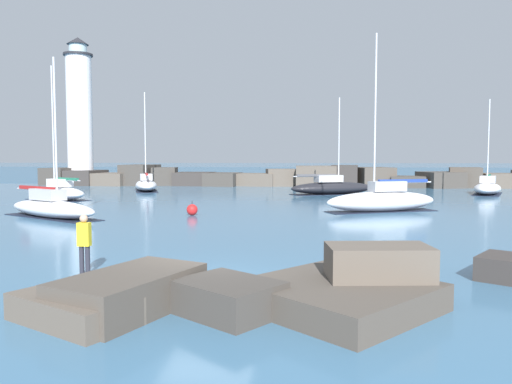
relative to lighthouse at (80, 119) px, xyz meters
name	(u,v)px	position (x,y,z in m)	size (l,w,h in m)	color
ground_plane	(207,283)	(26.68, -47.55, -8.30)	(600.00, 600.00, 0.00)	#3D6B8E
open_sea_beyond	(301,172)	(26.68, 59.08, -8.30)	(400.00, 116.00, 0.01)	#2D5B7F
breakwater_jetty	(300,178)	(28.03, -0.86, -7.30)	(65.00, 6.83, 2.56)	#423D38
lighthouse	(80,119)	(0.00, 0.00, 0.00)	(4.23, 4.23, 18.53)	gray
foreground_rocks	(282,290)	(28.87, -49.58, -7.89)	(13.26, 7.24, 1.40)	brown
sailboat_moored_0	(51,207)	(14.57, -33.77, -7.70)	(7.64, 5.45, 9.04)	white
sailboat_moored_1	(58,192)	(8.98, -22.53, -7.64)	(6.33, 4.76, 10.83)	white
sailboat_moored_2	(332,187)	(31.33, -13.64, -7.63)	(8.49, 5.40, 9.03)	black
sailboat_moored_3	(382,200)	(33.97, -28.37, -7.54)	(7.73, 4.69, 11.17)	white
sailboat_moored_4	(146,184)	(12.30, -10.72, -7.64)	(4.82, 8.09, 10.23)	white
sailboat_moored_5	(487,187)	(45.85, -11.90, -7.67)	(4.62, 6.94, 8.82)	white
mooring_buoy_orange_near	(192,210)	(22.38, -31.80, -7.97)	(0.66, 0.66, 0.86)	red
person_on_rocks	(84,241)	(22.93, -47.08, -7.29)	(0.36, 0.24, 1.79)	#282833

